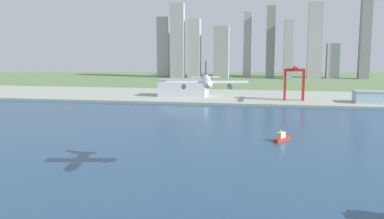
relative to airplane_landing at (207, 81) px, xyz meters
name	(u,v)px	position (x,y,z in m)	size (l,w,h in m)	color
ground_plane	(238,128)	(5.80, 122.15, -44.59)	(2400.00, 2400.00, 0.00)	#607A4E
water_bay	(231,147)	(5.80, 62.15, -44.52)	(840.00, 360.00, 0.15)	navy
industrial_pier	(250,97)	(5.80, 312.15, -43.34)	(840.00, 140.00, 2.50)	#99A394
airplane_landing	(207,81)	(0.00, 0.00, 0.00)	(38.07, 40.23, 12.06)	silver
tugboat_small	(282,138)	(36.60, 84.52, -42.37)	(11.62, 15.99, 7.44)	#B22D1E
port_crane_red	(295,76)	(54.08, 277.88, -15.55)	(21.63, 47.01, 36.83)	red
warehouse_main	(183,88)	(-70.75, 298.00, -32.31)	(55.93, 30.01, 19.52)	silver
warehouse_annex	(377,97)	(137.90, 274.27, -35.98)	(46.93, 25.03, 12.19)	#99BCD1
distant_skyline	(248,46)	(-13.14, 641.82, 15.93)	(399.34, 64.30, 147.49)	#A09EA8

